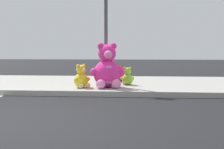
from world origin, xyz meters
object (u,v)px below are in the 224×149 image
at_px(plush_red, 120,75).
at_px(plush_pink_large, 107,70).
at_px(plush_lime, 127,78).
at_px(sign_pole, 106,30).
at_px(plush_yellow, 81,78).

bearing_deg(plush_red, plush_pink_large, -100.61).
xyz_separation_m(plush_red, plush_lime, (0.29, -0.81, 0.01)).
distance_m(sign_pole, plush_yellow, 1.71).
relative_size(plush_red, plush_yellow, 0.80).
distance_m(plush_red, plush_lime, 0.86).
bearing_deg(sign_pole, plush_lime, 8.27).
relative_size(plush_pink_large, plush_lime, 2.31).
relative_size(plush_pink_large, plush_yellow, 1.90).
bearing_deg(plush_pink_large, plush_lime, 50.14).
bearing_deg(plush_red, plush_yellow, -122.82).
xyz_separation_m(plush_pink_large, plush_red, (0.28, 1.49, -0.30)).
distance_m(plush_pink_large, plush_red, 1.55).
relative_size(sign_pole, plush_red, 5.80).
bearing_deg(plush_lime, plush_yellow, -149.32).
relative_size(plush_pink_large, plush_red, 2.37).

